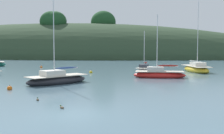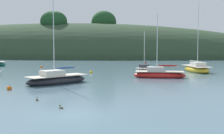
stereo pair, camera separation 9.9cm
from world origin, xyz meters
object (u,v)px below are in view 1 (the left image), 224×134
sailboat_navy_dinghy (57,79)px  sailboat_teal_outer (144,69)px  duck_lead (38,100)px  sailboat_cream_ketch (159,74)px  mooring_buoy_channel (91,72)px  mooring_buoy_outer (41,67)px  duck_trailing (62,108)px  sailboat_orange_cutter (196,69)px  mooring_buoy_inner (10,88)px

sailboat_navy_dinghy → sailboat_teal_outer: sailboat_navy_dinghy is taller
duck_lead → sailboat_navy_dinghy: bearing=98.7°
sailboat_cream_ketch → mooring_buoy_channel: 10.44m
sailboat_teal_outer → mooring_buoy_outer: bearing=162.0°
sailboat_cream_ketch → duck_trailing: bearing=-110.3°
sailboat_orange_cutter → sailboat_teal_outer: 7.63m
mooring_buoy_channel → duck_trailing: bearing=-83.9°
sailboat_navy_dinghy → sailboat_teal_outer: bearing=59.8°
mooring_buoy_inner → duck_trailing: bearing=-46.0°
mooring_buoy_inner → mooring_buoy_channel: size_ratio=1.00×
sailboat_teal_outer → mooring_buoy_inner: sailboat_teal_outer is taller
sailboat_cream_ketch → duck_lead: sailboat_cream_ketch is taller
duck_trailing → sailboat_navy_dinghy: bearing=108.3°
sailboat_navy_dinghy → sailboat_cream_ketch: size_ratio=1.21×
sailboat_teal_outer → mooring_buoy_channel: 8.25m
sailboat_orange_cutter → sailboat_teal_outer: size_ratio=1.69×
sailboat_orange_cutter → duck_trailing: bearing=-115.3°
sailboat_orange_cutter → mooring_buoy_inner: (-19.26, -19.96, -0.32)m
mooring_buoy_channel → duck_trailing: size_ratio=1.45×
duck_lead → duck_trailing: bearing=-44.5°
sailboat_cream_ketch → duck_trailing: (-6.78, -18.29, -0.33)m
duck_trailing → duck_lead: bearing=135.5°
mooring_buoy_inner → mooring_buoy_outer: size_ratio=1.00×
sailboat_cream_ketch → sailboat_teal_outer: (-1.73, 8.27, -0.05)m
sailboat_navy_dinghy → duck_trailing: bearing=-71.7°
mooring_buoy_inner → mooring_buoy_outer: bearing=104.2°
sailboat_navy_dinghy → duck_lead: 9.13m
sailboat_teal_outer → duck_trailing: size_ratio=16.75×
sailboat_teal_outer → sailboat_navy_dinghy: bearing=-120.2°
sailboat_orange_cutter → sailboat_navy_dinghy: bearing=-136.9°
sailboat_orange_cutter → duck_trailing: 29.64m
sailboat_orange_cutter → mooring_buoy_inner: size_ratio=19.43×
sailboat_navy_dinghy → sailboat_orange_cutter: bearing=43.1°
mooring_buoy_outer → sailboat_navy_dinghy: bearing=-66.2°
sailboat_teal_outer → sailboat_cream_ketch: bearing=-78.2°
sailboat_cream_ketch → mooring_buoy_outer: 24.35m
sailboat_cream_ketch → sailboat_orange_cutter: bearing=55.3°
mooring_buoy_channel → duck_lead: 20.78m
sailboat_navy_dinghy → duck_trailing: 12.00m
duck_trailing → duck_lead: size_ratio=0.90×
sailboat_navy_dinghy → sailboat_orange_cutter: size_ratio=0.89×
sailboat_navy_dinghy → mooring_buoy_outer: (-9.27, 21.04, -0.29)m
sailboat_navy_dinghy → mooring_buoy_inner: 5.36m
sailboat_navy_dinghy → sailboat_orange_cutter: (16.45, 15.41, 0.02)m
sailboat_orange_cutter → mooring_buoy_channel: size_ratio=19.43×
mooring_buoy_channel → sailboat_teal_outer: bearing=24.4°
sailboat_cream_ketch → sailboat_navy_dinghy: bearing=-146.8°
mooring_buoy_inner → duck_lead: bearing=-46.9°
sailboat_orange_cutter → mooring_buoy_channel: 15.57m
mooring_buoy_inner → duck_lead: 6.12m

